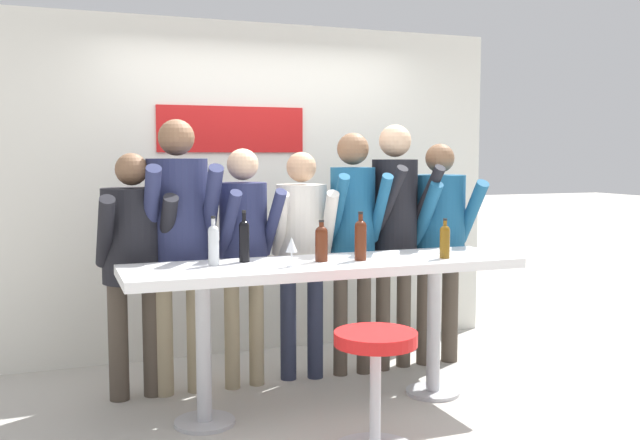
{
  "coord_description": "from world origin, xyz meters",
  "views": [
    {
      "loc": [
        -1.57,
        -4.08,
        1.6
      ],
      "look_at": [
        0.0,
        0.1,
        1.19
      ],
      "focal_mm": 40.0,
      "sensor_mm": 36.0,
      "label": 1
    }
  ],
  "objects_px": {
    "person_far_right": "(439,229)",
    "wine_bottle_1": "(445,240)",
    "person_center_left": "(244,240)",
    "wine_bottle_3": "(244,239)",
    "bar_stool": "(376,372)",
    "person_left": "(178,226)",
    "wine_glass_0": "(292,246)",
    "wine_bottle_0": "(321,242)",
    "person_right": "(395,217)",
    "wine_bottle_2": "(214,243)",
    "tasting_table": "(326,282)",
    "person_center": "(302,240)",
    "person_far_left": "(134,250)",
    "person_center_right": "(353,224)",
    "wine_bottle_4": "(361,238)"
  },
  "relations": [
    {
      "from": "person_far_left",
      "to": "person_center_left",
      "type": "relative_size",
      "value": 0.98
    },
    {
      "from": "bar_stool",
      "to": "person_far_left",
      "type": "height_order",
      "value": "person_far_left"
    },
    {
      "from": "person_center_left",
      "to": "wine_bottle_3",
      "type": "height_order",
      "value": "person_center_left"
    },
    {
      "from": "person_right",
      "to": "wine_bottle_0",
      "type": "bearing_deg",
      "value": -150.53
    },
    {
      "from": "person_far_left",
      "to": "person_center_left",
      "type": "distance_m",
      "value": 0.73
    },
    {
      "from": "person_center_left",
      "to": "wine_bottle_1",
      "type": "xyz_separation_m",
      "value": [
        1.13,
        -0.73,
        0.03
      ]
    },
    {
      "from": "person_center_right",
      "to": "wine_glass_0",
      "type": "bearing_deg",
      "value": -127.87
    },
    {
      "from": "person_far_right",
      "to": "wine_bottle_2",
      "type": "bearing_deg",
      "value": -162.25
    },
    {
      "from": "person_left",
      "to": "person_right",
      "type": "height_order",
      "value": "person_left"
    },
    {
      "from": "person_far_left",
      "to": "person_right",
      "type": "height_order",
      "value": "person_right"
    },
    {
      "from": "bar_stool",
      "to": "person_center_right",
      "type": "xyz_separation_m",
      "value": [
        0.43,
        1.32,
        0.66
      ]
    },
    {
      "from": "person_right",
      "to": "wine_bottle_2",
      "type": "xyz_separation_m",
      "value": [
        -1.47,
        -0.53,
        -0.07
      ]
    },
    {
      "from": "person_far_left",
      "to": "person_center",
      "type": "distance_m",
      "value": 1.15
    },
    {
      "from": "tasting_table",
      "to": "person_center",
      "type": "relative_size",
      "value": 1.54
    },
    {
      "from": "wine_bottle_0",
      "to": "wine_bottle_4",
      "type": "height_order",
      "value": "wine_bottle_4"
    },
    {
      "from": "wine_bottle_0",
      "to": "wine_bottle_3",
      "type": "relative_size",
      "value": 0.81
    },
    {
      "from": "person_center_right",
      "to": "wine_bottle_3",
      "type": "distance_m",
      "value": 1.01
    },
    {
      "from": "person_center_right",
      "to": "bar_stool",
      "type": "bearing_deg",
      "value": -101.16
    },
    {
      "from": "tasting_table",
      "to": "person_right",
      "type": "bearing_deg",
      "value": 37.86
    },
    {
      "from": "bar_stool",
      "to": "wine_bottle_1",
      "type": "distance_m",
      "value": 1.14
    },
    {
      "from": "bar_stool",
      "to": "wine_bottle_0",
      "type": "distance_m",
      "value": 0.97
    },
    {
      "from": "person_far_right",
      "to": "wine_glass_0",
      "type": "xyz_separation_m",
      "value": [
        -1.42,
        -0.74,
        0.03
      ]
    },
    {
      "from": "person_center_right",
      "to": "person_right",
      "type": "distance_m",
      "value": 0.35
    },
    {
      "from": "bar_stool",
      "to": "person_center",
      "type": "bearing_deg",
      "value": 87.8
    },
    {
      "from": "wine_bottle_1",
      "to": "wine_bottle_2",
      "type": "xyz_separation_m",
      "value": [
        -1.44,
        0.23,
        0.02
      ]
    },
    {
      "from": "bar_stool",
      "to": "person_right",
      "type": "xyz_separation_m",
      "value": [
        0.78,
        1.35,
        0.69
      ]
    },
    {
      "from": "wine_glass_0",
      "to": "person_far_right",
      "type": "bearing_deg",
      "value": 27.39
    },
    {
      "from": "person_center_left",
      "to": "wine_bottle_1",
      "type": "bearing_deg",
      "value": -38.21
    },
    {
      "from": "bar_stool",
      "to": "person_center_left",
      "type": "relative_size",
      "value": 0.41
    },
    {
      "from": "wine_bottle_1",
      "to": "wine_bottle_2",
      "type": "distance_m",
      "value": 1.46
    },
    {
      "from": "person_left",
      "to": "person_far_left",
      "type": "bearing_deg",
      "value": 177.55
    },
    {
      "from": "wine_bottle_4",
      "to": "person_center_right",
      "type": "bearing_deg",
      "value": 70.92
    },
    {
      "from": "person_center_left",
      "to": "person_center_right",
      "type": "relative_size",
      "value": 0.94
    },
    {
      "from": "bar_stool",
      "to": "person_left",
      "type": "distance_m",
      "value": 1.71
    },
    {
      "from": "person_left",
      "to": "wine_bottle_1",
      "type": "xyz_separation_m",
      "value": [
        1.57,
        -0.74,
        -0.08
      ]
    },
    {
      "from": "wine_bottle_4",
      "to": "person_right",
      "type": "bearing_deg",
      "value": 48.78
    },
    {
      "from": "person_center_left",
      "to": "person_left",
      "type": "bearing_deg",
      "value": 172.66
    },
    {
      "from": "bar_stool",
      "to": "person_left",
      "type": "height_order",
      "value": "person_left"
    },
    {
      "from": "person_left",
      "to": "wine_bottle_4",
      "type": "distance_m",
      "value": 1.21
    },
    {
      "from": "person_far_left",
      "to": "wine_bottle_2",
      "type": "bearing_deg",
      "value": -54.94
    },
    {
      "from": "person_far_left",
      "to": "person_center_left",
      "type": "bearing_deg",
      "value": -5.03
    },
    {
      "from": "person_far_left",
      "to": "person_left",
      "type": "bearing_deg",
      "value": -5.59
    },
    {
      "from": "tasting_table",
      "to": "person_center",
      "type": "bearing_deg",
      "value": 84.8
    },
    {
      "from": "person_right",
      "to": "wine_bottle_3",
      "type": "relative_size",
      "value": 5.66
    },
    {
      "from": "person_far_left",
      "to": "person_left",
      "type": "height_order",
      "value": "person_left"
    },
    {
      "from": "wine_bottle_1",
      "to": "wine_glass_0",
      "type": "height_order",
      "value": "wine_bottle_1"
    },
    {
      "from": "person_center",
      "to": "wine_bottle_0",
      "type": "relative_size",
      "value": 6.24
    },
    {
      "from": "person_far_right",
      "to": "wine_bottle_1",
      "type": "height_order",
      "value": "person_far_right"
    },
    {
      "from": "person_center_left",
      "to": "wine_bottle_0",
      "type": "height_order",
      "value": "person_center_left"
    },
    {
      "from": "bar_stool",
      "to": "wine_bottle_4",
      "type": "relative_size",
      "value": 2.16
    }
  ]
}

